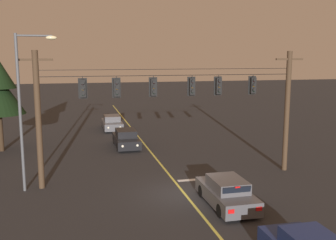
{
  "coord_description": "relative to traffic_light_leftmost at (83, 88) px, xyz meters",
  "views": [
    {
      "loc": [
        -5.46,
        -18.92,
        7.17
      ],
      "look_at": [
        0.0,
        3.77,
        3.36
      ],
      "focal_mm": 41.68,
      "sensor_mm": 36.0,
      "label": 1
    }
  ],
  "objects": [
    {
      "name": "car_oncoming_lead",
      "position": [
        3.44,
        8.8,
        -4.8
      ],
      "size": [
        1.8,
        4.42,
        1.39
      ],
      "color": "black",
      "rests_on": "ground"
    },
    {
      "name": "traffic_light_rightmost",
      "position": [
        7.85,
        0.0,
        0.0
      ],
      "size": [
        0.48,
        0.41,
        1.22
      ],
      "color": "black"
    },
    {
      "name": "car_oncoming_trailing",
      "position": [
        3.07,
        16.68,
        -4.8
      ],
      "size": [
        1.8,
        4.42,
        1.39
      ],
      "color": "#4C4C51",
      "rests_on": "ground"
    },
    {
      "name": "traffic_light_left_inner",
      "position": [
        1.84,
        0.0,
        0.0
      ],
      "size": [
        0.48,
        0.41,
        1.22
      ],
      "color": "black"
    },
    {
      "name": "lane_centre_stripe",
      "position": [
        5.02,
        6.02,
        -5.45
      ],
      "size": [
        0.14,
        60.0,
        0.01
      ],
      "primitive_type": "cube",
      "color": "#D1C64C",
      "rests_on": "ground"
    },
    {
      "name": "traffic_light_far_right",
      "position": [
        10.06,
        0.0,
        0.0
      ],
      "size": [
        0.48,
        0.41,
        1.22
      ],
      "color": "black"
    },
    {
      "name": "car_waiting_near_lane",
      "position": [
        6.55,
        -4.78,
        -4.8
      ],
      "size": [
        1.8,
        4.33,
        1.39
      ],
      "color": "#4C4C51",
      "rests_on": "ground"
    },
    {
      "name": "traffic_light_leftmost",
      "position": [
        0.0,
        0.0,
        0.0
      ],
      "size": [
        0.48,
        0.41,
        1.22
      ],
      "color": "black"
    },
    {
      "name": "signal_span_assembly",
      "position": [
        5.02,
        0.02,
        -1.55
      ],
      "size": [
        16.61,
        0.32,
        7.5
      ],
      "color": "#423021",
      "rests_on": "ground"
    },
    {
      "name": "stop_bar_paint",
      "position": [
        6.92,
        -0.58,
        -5.45
      ],
      "size": [
        3.4,
        0.36,
        0.01
      ],
      "primitive_type": "cube",
      "color": "silver",
      "rests_on": "ground"
    },
    {
      "name": "ground_plane",
      "position": [
        5.02,
        -2.75,
        -5.45
      ],
      "size": [
        180.0,
        180.0,
        0.0
      ],
      "primitive_type": "plane",
      "color": "#28282B"
    },
    {
      "name": "street_lamp_corner",
      "position": [
        -2.95,
        -0.24,
        -0.46
      ],
      "size": [
        2.11,
        0.3,
        8.35
      ],
      "color": "#4C4F54",
      "rests_on": "ground"
    },
    {
      "name": "traffic_light_right_inner",
      "position": [
        6.21,
        0.0,
        0.0
      ],
      "size": [
        0.48,
        0.41,
        1.22
      ],
      "color": "black"
    },
    {
      "name": "traffic_light_centre",
      "position": [
        3.93,
        0.0,
        0.0
      ],
      "size": [
        0.48,
        0.41,
        1.22
      ],
      "color": "black"
    }
  ]
}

